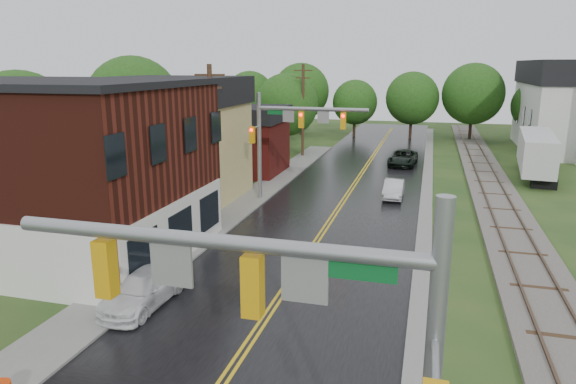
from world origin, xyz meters
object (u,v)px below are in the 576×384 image
at_px(tree_left_a, 23,126).
at_px(pickup_white, 144,290).
at_px(brick_building, 45,167).
at_px(tree_left_b, 135,106).
at_px(suv_dark, 403,158).
at_px(sedan_silver, 394,189).
at_px(utility_pole_b, 212,140).
at_px(tree_left_c, 220,113).
at_px(traffic_signal_near, 298,322).
at_px(utility_pole_c, 303,109).
at_px(tree_left_e, 288,106).
at_px(semi_trailer, 536,151).
at_px(traffic_signal_far, 290,128).

relative_size(tree_left_a, pickup_white, 1.98).
relative_size(brick_building, tree_left_b, 1.48).
xyz_separation_m(suv_dark, sedan_silver, (0.05, -12.10, -0.08)).
bearing_deg(sedan_silver, pickup_white, -112.63).
height_order(sedan_silver, pickup_white, pickup_white).
xyz_separation_m(utility_pole_b, tree_left_b, (-11.05, 9.90, 1.00)).
height_order(tree_left_b, suv_dark, tree_left_b).
bearing_deg(pickup_white, tree_left_a, 145.21).
bearing_deg(tree_left_c, suv_dark, 6.69).
height_order(traffic_signal_near, tree_left_c, tree_left_c).
relative_size(brick_building, tree_left_c, 1.87).
relative_size(utility_pole_c, suv_dark, 1.81).
bearing_deg(tree_left_e, semi_trailer, -15.10).
height_order(traffic_signal_far, tree_left_a, tree_left_a).
bearing_deg(tree_left_a, sedan_silver, 18.91).
bearing_deg(utility_pole_b, semi_trailer, 40.85).
distance_m(traffic_signal_near, semi_trailer, 39.28).
xyz_separation_m(utility_pole_b, pickup_white, (2.00, -11.32, -4.09)).
height_order(brick_building, pickup_white, brick_building).
distance_m(tree_left_a, tree_left_b, 10.22).
relative_size(brick_building, sedan_silver, 3.84).
relative_size(tree_left_b, tree_left_c, 1.27).
relative_size(utility_pole_c, tree_left_b, 0.93).
bearing_deg(semi_trailer, tree_left_a, -151.98).
xyz_separation_m(traffic_signal_near, pickup_white, (-8.27, 8.68, -4.33)).
xyz_separation_m(tree_left_a, semi_trailer, (33.63, 17.90, -2.99)).
relative_size(utility_pole_b, tree_left_e, 1.10).
distance_m(traffic_signal_near, utility_pole_b, 22.49).
distance_m(brick_building, sedan_silver, 21.83).
bearing_deg(utility_pole_c, tree_left_a, -120.55).
bearing_deg(tree_left_b, utility_pole_b, -41.86).
height_order(traffic_signal_near, tree_left_b, tree_left_b).
bearing_deg(tree_left_b, tree_left_a, -101.31).
bearing_deg(tree_left_a, traffic_signal_far, 17.30).
distance_m(brick_building, traffic_signal_near, 20.60).
bearing_deg(suv_dark, utility_pole_c, 172.07).
bearing_deg(tree_left_b, semi_trailer, 14.02).
xyz_separation_m(utility_pole_b, semi_trailer, (20.58, 17.79, -2.60)).
relative_size(traffic_signal_near, tree_left_e, 0.90).
height_order(sedan_silver, semi_trailer, semi_trailer).
bearing_deg(tree_left_b, suv_dark, 25.47).
xyz_separation_m(tree_left_a, sedan_silver, (23.03, 7.89, -4.50)).
xyz_separation_m(brick_building, utility_pole_b, (5.68, 7.00, 0.57)).
bearing_deg(sedan_silver, traffic_signal_far, -157.22).
xyz_separation_m(utility_pole_b, tree_left_c, (-7.05, 17.90, -0.21)).
height_order(tree_left_e, suv_dark, tree_left_e).
distance_m(suv_dark, sedan_silver, 12.10).
xyz_separation_m(tree_left_c, suv_dark, (16.98, 1.99, -3.82)).
height_order(brick_building, utility_pole_c, utility_pole_c).
xyz_separation_m(traffic_signal_far, utility_pole_c, (-3.33, 17.00, -0.25)).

